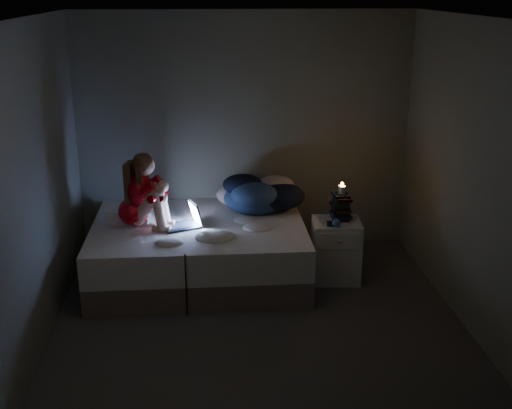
{
  "coord_description": "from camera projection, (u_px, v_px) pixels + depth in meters",
  "views": [
    {
      "loc": [
        -0.42,
        -4.83,
        2.83
      ],
      "look_at": [
        0.05,
        1.0,
        0.8
      ],
      "focal_mm": 44.44,
      "sensor_mm": 36.0,
      "label": 1
    }
  ],
  "objects": [
    {
      "name": "clothes_pile",
      "position": [
        255.0,
        192.0,
        6.61
      ],
      "size": [
        0.85,
        0.79,
        0.41
      ],
      "primitive_type": null,
      "rotation": [
        0.0,
        0.0,
        -0.43
      ],
      "color": "navy",
      "rests_on": "bed"
    },
    {
      "name": "pillow",
      "position": [
        128.0,
        213.0,
        6.42
      ],
      "size": [
        0.41,
        0.29,
        0.12
      ],
      "primitive_type": "cube",
      "color": "white",
      "rests_on": "bed"
    },
    {
      "name": "phone",
      "position": [
        331.0,
        224.0,
        6.16
      ],
      "size": [
        0.08,
        0.14,
        0.01
      ],
      "primitive_type": "cube",
      "rotation": [
        0.0,
        0.0,
        -0.07
      ],
      "color": "black",
      "rests_on": "nightstand"
    },
    {
      "name": "wall_front",
      "position": [
        291.0,
        297.0,
        3.28
      ],
      "size": [
        3.6,
        0.02,
        2.6
      ],
      "primitive_type": "cube",
      "color": "#5D6158",
      "rests_on": "ground"
    },
    {
      "name": "book_stack",
      "position": [
        341.0,
        206.0,
        6.28
      ],
      "size": [
        0.19,
        0.25,
        0.26
      ],
      "primitive_type": null,
      "color": "black",
      "rests_on": "nightstand"
    },
    {
      "name": "wall_back",
      "position": [
        245.0,
        134.0,
        6.88
      ],
      "size": [
        3.6,
        0.02,
        2.6
      ],
      "primitive_type": "cube",
      "color": "#5D6158",
      "rests_on": "ground"
    },
    {
      "name": "ceiling",
      "position": [
        260.0,
        17.0,
        4.65
      ],
      "size": [
        3.6,
        3.8,
        0.02
      ],
      "primitive_type": "cube",
      "color": "silver",
      "rests_on": "ground"
    },
    {
      "name": "nightstand",
      "position": [
        336.0,
        250.0,
        6.35
      ],
      "size": [
        0.5,
        0.45,
        0.62
      ],
      "primitive_type": "cube",
      "rotation": [
        0.0,
        0.0,
        -0.08
      ],
      "color": "silver",
      "rests_on": "ground"
    },
    {
      "name": "wall_right",
      "position": [
        478.0,
        181.0,
        5.22
      ],
      "size": [
        0.02,
        3.8,
        2.6
      ],
      "primitive_type": "cube",
      "color": "#5D6158",
      "rests_on": "ground"
    },
    {
      "name": "wall_left",
      "position": [
        29.0,
        192.0,
        4.94
      ],
      "size": [
        0.02,
        3.8,
        2.6
      ],
      "primitive_type": "cube",
      "color": "#5D6158",
      "rests_on": "ground"
    },
    {
      "name": "bed",
      "position": [
        199.0,
        250.0,
        6.41
      ],
      "size": [
        2.11,
        1.58,
        0.58
      ],
      "primitive_type": null,
      "color": "beige",
      "rests_on": "ground"
    },
    {
      "name": "blue_orb",
      "position": [
        338.0,
        223.0,
        6.09
      ],
      "size": [
        0.08,
        0.08,
        0.08
      ],
      "primitive_type": "sphere",
      "color": "#345F93",
      "rests_on": "nightstand"
    },
    {
      "name": "floor",
      "position": [
        259.0,
        330.0,
        5.51
      ],
      "size": [
        3.6,
        3.8,
        0.02
      ],
      "primitive_type": "cube",
      "color": "#3E3B39",
      "rests_on": "ground"
    },
    {
      "name": "woman",
      "position": [
        133.0,
        190.0,
        6.11
      ],
      "size": [
        0.52,
        0.4,
        0.76
      ],
      "primitive_type": null,
      "rotation": [
        0.0,
        0.0,
        -0.2
      ],
      "color": "#750007",
      "rests_on": "bed"
    },
    {
      "name": "laptop",
      "position": [
        181.0,
        215.0,
        6.18
      ],
      "size": [
        0.43,
        0.37,
        0.25
      ],
      "primitive_type": null,
      "rotation": [
        0.0,
        0.0,
        0.37
      ],
      "color": "black",
      "rests_on": "bed"
    },
    {
      "name": "candle",
      "position": [
        342.0,
        190.0,
        6.22
      ],
      "size": [
        0.07,
        0.07,
        0.08
      ],
      "primitive_type": "cylinder",
      "color": "beige",
      "rests_on": "book_stack"
    }
  ]
}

